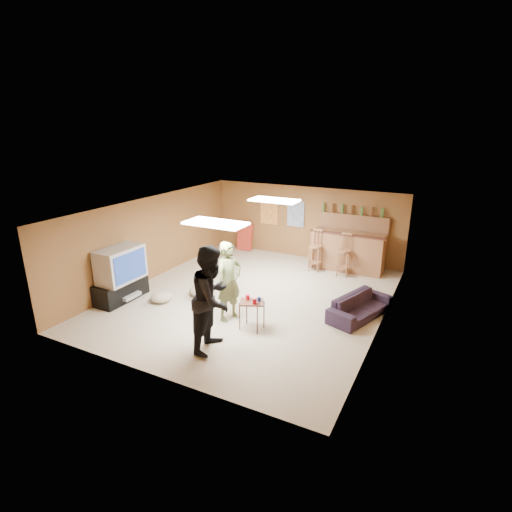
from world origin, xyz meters
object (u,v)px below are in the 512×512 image
at_px(person_olive, 229,281).
at_px(sofa, 360,306).
at_px(tv_body, 120,264).
at_px(person_black, 212,299).
at_px(tray_table, 252,315).
at_px(bar_counter, 347,251).

xyz_separation_m(person_olive, sofa, (2.47, 1.36, -0.61)).
height_order(tv_body, person_black, person_black).
distance_m(sofa, tray_table, 2.40).
relative_size(bar_counter, person_black, 1.01).
bearing_deg(person_olive, sofa, -42.31).
xyz_separation_m(tv_body, person_black, (3.04, -0.80, 0.09)).
height_order(bar_counter, person_black, person_black).
xyz_separation_m(bar_counter, person_black, (-1.11, -5.25, 0.44)).
bearing_deg(person_black, person_olive, 9.73).
bearing_deg(tray_table, person_black, -107.44).
bearing_deg(tray_table, bar_counter, 79.39).
distance_m(person_olive, person_black, 1.19).
xyz_separation_m(bar_counter, sofa, (1.04, -2.76, -0.31)).
relative_size(person_olive, person_black, 0.86).
xyz_separation_m(person_olive, person_black, (0.33, -1.14, 0.14)).
height_order(tv_body, person_olive, person_olive).
bearing_deg(person_black, tv_body, 68.86).
bearing_deg(bar_counter, tray_table, -100.61).
distance_m(tv_body, bar_counter, 6.09).
height_order(sofa, tray_table, tray_table).
relative_size(bar_counter, tray_table, 3.30).
xyz_separation_m(bar_counter, tray_table, (-0.80, -4.29, -0.25)).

